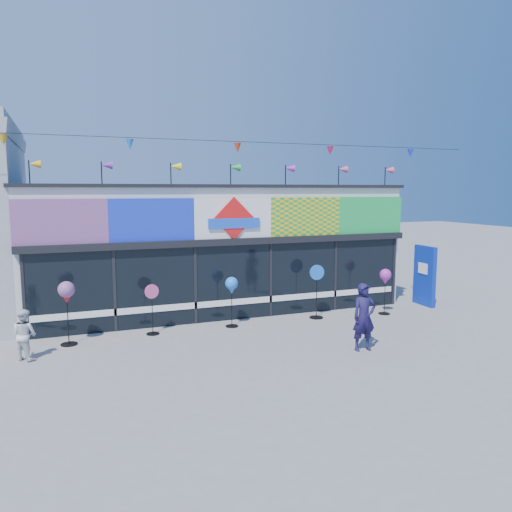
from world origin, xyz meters
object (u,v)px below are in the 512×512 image
blue_sign (425,276)px  child (24,334)px  spinner_4 (385,278)px  adult_man (364,317)px  spinner_0 (67,294)px  spinner_3 (317,290)px  spinner_1 (152,308)px  spinner_2 (232,287)px

blue_sign → child: size_ratio=1.70×
blue_sign → spinner_4: size_ratio=1.40×
adult_man → spinner_4: bearing=51.1°
spinner_0 → spinner_3: bearing=1.0°
spinner_1 → adult_man: 5.66m
spinner_1 → adult_man: adult_man is taller
spinner_3 → spinner_4: (2.26, -0.34, 0.29)m
spinner_0 → spinner_2: size_ratio=1.13×
spinner_0 → child: size_ratio=1.37×
blue_sign → spinner_0: bearing=-176.1°
adult_man → child: (-7.75, 2.25, -0.23)m
blue_sign → adult_man: 5.79m
spinner_1 → spinner_4: size_ratio=0.95×
spinner_1 → spinner_3: bearing=-0.7°
spinner_1 → adult_man: size_ratio=0.83×
blue_sign → child: blue_sign is taller
spinner_0 → spinner_2: (4.43, 0.13, -0.15)m
spinner_0 → spinner_3: size_ratio=0.99×
spinner_4 → spinner_3: bearing=171.3°
blue_sign → adult_man: (-4.66, -3.43, -0.19)m
spinner_1 → child: spinner_1 is taller
spinner_2 → adult_man: 3.99m
spinner_4 → spinner_0: bearing=178.6°
blue_sign → spinner_2: (-7.02, -0.22, 0.14)m
spinner_3 → adult_man: 3.22m
spinner_2 → child: bearing=-170.0°
spinner_3 → spinner_4: spinner_3 is taller
spinner_1 → child: 3.28m
blue_sign → spinner_4: (-2.01, -0.57, 0.14)m
spinner_3 → spinner_4: size_ratio=1.14×
spinner_3 → adult_man: adult_man is taller
spinner_2 → child: (-5.39, -0.95, -0.57)m
blue_sign → child: 12.47m
spinner_2 → spinner_0: bearing=-178.4°
spinner_2 → spinner_3: (2.75, -0.01, -0.29)m
spinner_1 → spinner_2: spinner_2 is taller
adult_man → child: adult_man is taller
blue_sign → spinner_0: (-11.45, -0.35, 0.29)m
spinner_0 → blue_sign: bearing=1.7°
spinner_0 → spinner_1: bearing=4.7°
spinner_0 → spinner_1: size_ratio=1.19×
spinner_2 → spinner_3: bearing=-0.1°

